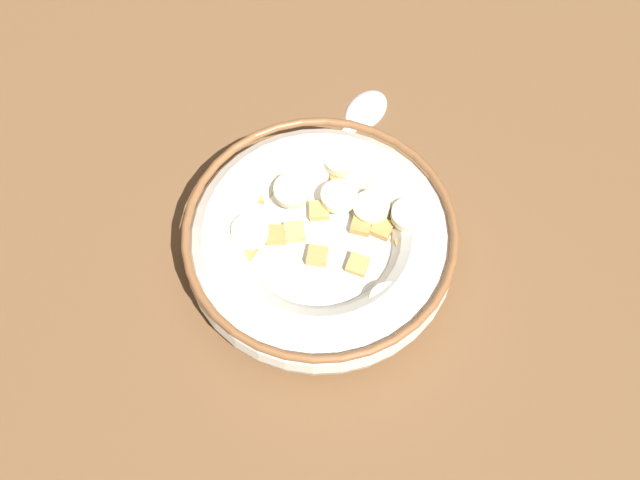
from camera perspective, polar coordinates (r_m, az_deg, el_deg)
name	(u,v)px	position (r cm, az deg, el deg)	size (l,w,h in cm)	color
ground_plane	(320,265)	(61.15, 0.00, -1.75)	(134.94, 134.94, 2.00)	brown
cereal_bowl	(320,243)	(58.03, 0.01, -0.18)	(19.41, 19.41, 4.86)	silver
spoon	(354,123)	(66.35, 2.42, 8.25)	(14.04, 8.03, 0.80)	silver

